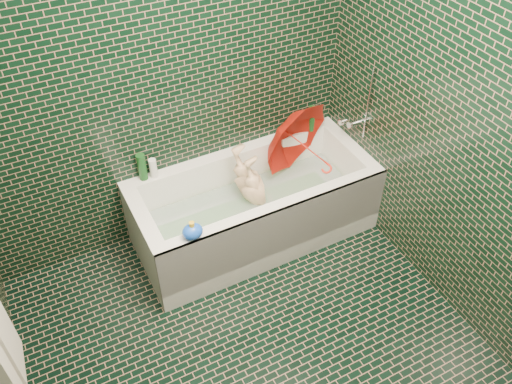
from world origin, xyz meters
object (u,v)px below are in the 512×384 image
rubber_duck (311,122)px  bath_toy (193,231)px  umbrella (306,147)px  child (257,197)px  bathtub (255,214)px

rubber_duck → bath_toy: bearing=-176.0°
rubber_duck → bath_toy: 1.40m
umbrella → bath_toy: bearing=-173.0°
child → bath_toy: bearing=-60.5°
child → umbrella: umbrella is taller
bathtub → child: (0.04, 0.05, 0.10)m
bath_toy → rubber_duck: bearing=18.0°
bathtub → umbrella: bearing=9.1°
bathtub → rubber_duck: rubber_duck is taller
child → umbrella: size_ratio=1.52×
bathtub → bath_toy: size_ratio=11.72×
rubber_duck → child: bearing=-178.7°
bath_toy → child: bearing=20.4°
child → umbrella: bearing=91.9°
bathtub → child: bearing=51.2°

